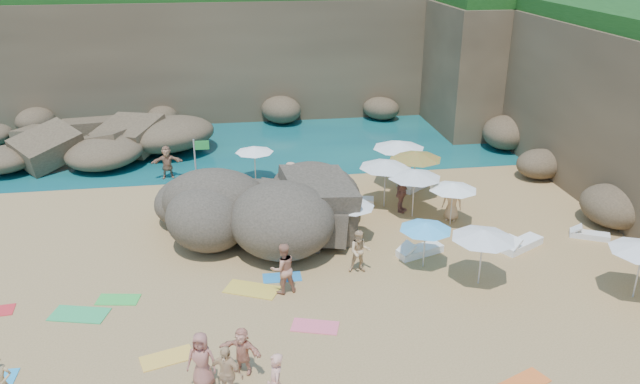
{
  "coord_description": "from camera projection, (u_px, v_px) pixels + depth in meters",
  "views": [
    {
      "loc": [
        -1.68,
        -20.95,
        12.04
      ],
      "look_at": [
        2.0,
        3.0,
        2.0
      ],
      "focal_mm": 35.0,
      "sensor_mm": 36.0,
      "label": 1
    }
  ],
  "objects": [
    {
      "name": "ground",
      "position": [
        281.0,
        272.0,
        23.97
      ],
      "size": [
        120.0,
        120.0,
        0.0
      ],
      "primitive_type": "plane",
      "color": "tan",
      "rests_on": "ground"
    },
    {
      "name": "seawater",
      "position": [
        246.0,
        92.0,
        51.37
      ],
      "size": [
        120.0,
        120.0,
        0.0
      ],
      "primitive_type": "plane",
      "color": "#0C4751",
      "rests_on": "ground"
    },
    {
      "name": "cliff_back",
      "position": [
        274.0,
        53.0,
        45.55
      ],
      "size": [
        44.0,
        8.0,
        8.0
      ],
      "primitive_type": "cube",
      "color": "brown",
      "rests_on": "ground"
    },
    {
      "name": "cliff_right",
      "position": [
        628.0,
        101.0,
        32.41
      ],
      "size": [
        8.0,
        30.0,
        8.0
      ],
      "primitive_type": "cube",
      "color": "brown",
      "rests_on": "ground"
    },
    {
      "name": "cliff_corner",
      "position": [
        497.0,
        60.0,
        43.09
      ],
      "size": [
        10.0,
        12.0,
        8.0
      ],
      "primitive_type": "cube",
      "color": "brown",
      "rests_on": "ground"
    },
    {
      "name": "rock_promontory",
      "position": [
        71.0,
        153.0,
        37.04
      ],
      "size": [
        12.0,
        7.0,
        2.0
      ],
      "primitive_type": null,
      "color": "brown",
      "rests_on": "ground"
    },
    {
      "name": "marina_masts",
      "position": [
        29.0,
        61.0,
        47.9
      ],
      "size": [
        3.1,
        0.1,
        6.0
      ],
      "color": "white",
      "rests_on": "ground"
    },
    {
      "name": "rock_outcrop",
      "position": [
        264.0,
        235.0,
        26.95
      ],
      "size": [
        7.4,
        5.71,
        2.85
      ],
      "primitive_type": null,
      "rotation": [
        0.0,
        0.0,
        -0.05
      ],
      "color": "brown",
      "rests_on": "ground"
    },
    {
      "name": "flag_pole",
      "position": [
        198.0,
        167.0,
        28.2
      ],
      "size": [
        0.7,
        0.07,
        3.61
      ],
      "color": "silver",
      "rests_on": "ground"
    },
    {
      "name": "parasol_0",
      "position": [
        254.0,
        149.0,
        32.26
      ],
      "size": [
        2.0,
        2.0,
        1.89
      ],
      "color": "silver",
      "rests_on": "ground"
    },
    {
      "name": "parasol_1",
      "position": [
        399.0,
        145.0,
        31.26
      ],
      "size": [
        2.63,
        2.63,
        2.48
      ],
      "color": "silver",
      "rests_on": "ground"
    },
    {
      "name": "parasol_2",
      "position": [
        415.0,
        174.0,
        27.95
      ],
      "size": [
        2.42,
        2.42,
        2.29
      ],
      "color": "silver",
      "rests_on": "ground"
    },
    {
      "name": "parasol_4",
      "position": [
        453.0,
        186.0,
        27.23
      ],
      "size": [
        2.14,
        2.14,
        2.02
      ],
      "color": "silver",
      "rests_on": "ground"
    },
    {
      "name": "parasol_5",
      "position": [
        351.0,
        203.0,
        25.8
      ],
      "size": [
        1.98,
        1.98,
        1.88
      ],
      "color": "silver",
      "rests_on": "ground"
    },
    {
      "name": "parasol_6",
      "position": [
        416.0,
        155.0,
        29.94
      ],
      "size": [
        2.57,
        2.57,
        2.43
      ],
      "color": "silver",
      "rests_on": "ground"
    },
    {
      "name": "parasol_7",
      "position": [
        386.0,
        164.0,
        28.98
      ],
      "size": [
        2.49,
        2.49,
        2.36
      ],
      "color": "silver",
      "rests_on": "ground"
    },
    {
      "name": "parasol_9",
      "position": [
        484.0,
        234.0,
        22.45
      ],
      "size": [
        2.35,
        2.35,
        2.22
      ],
      "color": "silver",
      "rests_on": "ground"
    },
    {
      "name": "parasol_10",
      "position": [
        426.0,
        226.0,
        23.72
      ],
      "size": [
        2.04,
        2.04,
        1.93
      ],
      "color": "silver",
      "rests_on": "ground"
    },
    {
      "name": "lounger_0",
      "position": [
        316.0,
        187.0,
        31.75
      ],
      "size": [
        1.79,
        1.29,
        0.27
      ],
      "primitive_type": "cube",
      "rotation": [
        0.0,
        0.0,
        0.47
      ],
      "color": "white",
      "rests_on": "ground"
    },
    {
      "name": "lounger_1",
      "position": [
        355.0,
        201.0,
        30.08
      ],
      "size": [
        1.92,
        1.01,
        0.28
      ],
      "primitive_type": "cube",
      "rotation": [
        0.0,
        0.0,
        -0.23
      ],
      "color": "white",
      "rests_on": "ground"
    },
    {
      "name": "lounger_2",
      "position": [
        415.0,
        187.0,
        31.76
      ],
      "size": [
        1.65,
        1.45,
        0.26
      ],
      "primitive_type": "cube",
      "rotation": [
        0.0,
        0.0,
        0.65
      ],
      "color": "white",
      "rests_on": "ground"
    },
    {
      "name": "lounger_3",
      "position": [
        420.0,
        251.0,
        25.29
      ],
      "size": [
        2.06,
        1.26,
        0.3
      ],
      "primitive_type": "cube",
      "rotation": [
        0.0,
        0.0,
        0.34
      ],
      "color": "white",
      "rests_on": "ground"
    },
    {
      "name": "lounger_4",
      "position": [
        590.0,
        235.0,
        26.67
      ],
      "size": [
        1.67,
        1.21,
        0.25
      ],
      "primitive_type": "cube",
      "rotation": [
        0.0,
        0.0,
        -0.48
      ],
      "color": "silver",
      "rests_on": "ground"
    },
    {
      "name": "lounger_5",
      "position": [
        522.0,
        244.0,
        25.79
      ],
      "size": [
        2.14,
        1.59,
        0.32
      ],
      "primitive_type": "cube",
      "rotation": [
        0.0,
        0.0,
        0.5
      ],
      "color": "white",
      "rests_on": "ground"
    },
    {
      "name": "towel_3",
      "position": [
        79.0,
        314.0,
        21.3
      ],
      "size": [
        2.09,
        1.41,
        0.03
      ],
      "primitive_type": "cube",
      "rotation": [
        0.0,
        0.0,
        -0.26
      ],
      "color": "#32AF5C",
      "rests_on": "ground"
    },
    {
      "name": "towel_4",
      "position": [
        167.0,
        358.0,
        19.12
      ],
      "size": [
        1.74,
        1.21,
        0.03
      ],
      "primitive_type": "cube",
      "rotation": [
        0.0,
        0.0,
        0.29
      ],
      "color": "#F7B941",
      "rests_on": "ground"
    },
    {
      "name": "towel_8",
      "position": [
        282.0,
        277.0,
        23.61
      ],
      "size": [
        1.46,
        0.73,
        0.03
      ],
      "primitive_type": "cube",
      "rotation": [
        0.0,
        0.0,
        -0.0
      ],
      "color": "#2684CB",
      "rests_on": "ground"
    },
    {
      "name": "towel_9",
      "position": [
        315.0,
        326.0,
        20.65
      ],
      "size": [
        1.71,
        1.2,
        0.03
      ],
      "primitive_type": "cube",
      "rotation": [
        0.0,
        0.0,
        -0.31
      ],
      "color": "#FC6276",
      "rests_on": "ground"
    },
    {
      "name": "towel_10",
      "position": [
        525.0,
        383.0,
        18.07
      ],
      "size": [
        1.64,
        1.25,
        0.03
      ],
      "primitive_type": "cube",
      "rotation": [
        0.0,
        0.0,
        0.4
      ],
      "color": "orange",
      "rests_on": "ground"
    },
    {
      "name": "towel_11",
      "position": [
        118.0,
        300.0,
        22.17
      ],
      "size": [
        1.57,
        0.97,
        0.03
      ],
      "primitive_type": "cube",
      "rotation": [
        0.0,
        0.0,
        -0.17
      ],
      "color": "green",
      "rests_on": "ground"
    },
    {
      "name": "towel_12",
      "position": [
        252.0,
        289.0,
        22.8
      ],
      "size": [
        2.16,
        1.69,
        0.03
      ],
      "primitive_type": "cube",
      "rotation": [
        0.0,
        0.0,
        -0.43
      ],
      "color": "gold",
      "rests_on": "ground"
    },
    {
      "name": "person_stand_0",
      "position": [
        0.0,
        384.0,
        16.69
      ],
      "size": [
        0.71,
        0.51,
        1.81
      ],
      "primitive_type": "imported",
      "rotation": [
        0.0,
        0.0,
        0.12
      ],
      "color": "tan",
      "rests_on": "ground"
    },
    {
      "name": "person_stand_1",
      "position": [
        283.0,
        268.0,
        22.31
      ],
      "size": [
        1.1,
        0.95,
        1.94
      ],
      "primitive_type": "imported",
      "rotation": [
        0.0,
        0.0,
        3.4
      ],
      "color": "tan",
      "rests_on": "ground"
    },
    {
      "name": "person_stand_2",
      "position": [
        291.0,
        181.0,
        30.2
      ],
      "size": [
        1.35,
        1.02,
        1.93
      ],
      "primitive_type": "imported",
      "rotation": [
        0.0,
        0.0,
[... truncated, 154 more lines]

